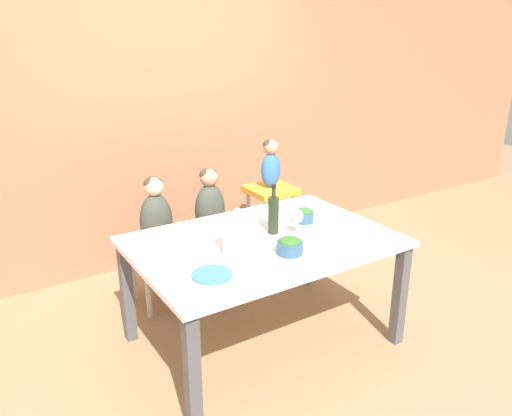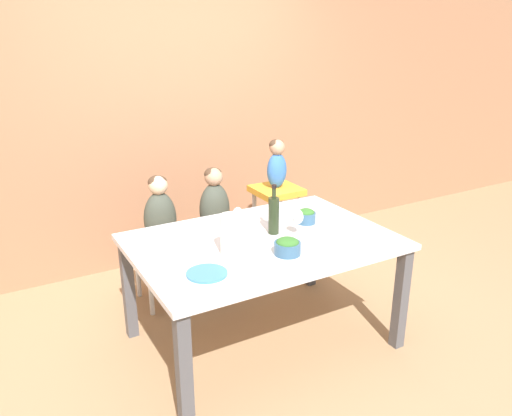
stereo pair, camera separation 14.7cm
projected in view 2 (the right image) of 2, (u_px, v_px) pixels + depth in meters
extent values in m
plane|color=#9E7A56|center=(262.00, 340.00, 3.33)|extent=(14.00, 14.00, 0.00)
cube|color=#9E6B4C|center=(169.00, 106.00, 4.15)|extent=(10.00, 0.06, 2.70)
cube|color=silver|center=(263.00, 242.00, 3.09)|extent=(1.59, 1.09, 0.03)
cube|color=#4C4C51|center=(184.00, 372.00, 2.47)|extent=(0.07, 0.07, 0.69)
cube|color=#4C4C51|center=(401.00, 299.00, 3.16)|extent=(0.07, 0.07, 0.69)
cube|color=#4C4C51|center=(128.00, 289.00, 3.27)|extent=(0.07, 0.07, 0.69)
cube|color=#4C4C51|center=(311.00, 244.00, 3.95)|extent=(0.07, 0.07, 0.69)
cylinder|color=silver|center=(151.00, 289.00, 3.56)|extent=(0.04, 0.04, 0.41)
cylinder|color=silver|center=(191.00, 279.00, 3.71)|extent=(0.04, 0.04, 0.41)
cylinder|color=silver|center=(138.00, 272.00, 3.82)|extent=(0.04, 0.04, 0.41)
cylinder|color=silver|center=(176.00, 263.00, 3.96)|extent=(0.04, 0.04, 0.41)
cube|color=#2D2D33|center=(162.00, 248.00, 3.68)|extent=(0.42, 0.42, 0.05)
cylinder|color=silver|center=(206.00, 275.00, 3.76)|extent=(0.04, 0.04, 0.41)
cylinder|color=silver|center=(243.00, 266.00, 3.91)|extent=(0.04, 0.04, 0.41)
cylinder|color=silver|center=(190.00, 260.00, 4.02)|extent=(0.04, 0.04, 0.41)
cylinder|color=silver|center=(225.00, 252.00, 4.16)|extent=(0.04, 0.04, 0.41)
cube|color=#2D2D33|center=(215.00, 237.00, 3.89)|extent=(0.42, 0.42, 0.05)
cylinder|color=silver|center=(271.00, 242.00, 4.00)|extent=(0.04, 0.04, 0.70)
cylinder|color=silver|center=(298.00, 235.00, 4.13)|extent=(0.04, 0.04, 0.70)
cylinder|color=silver|center=(254.00, 231.00, 4.22)|extent=(0.04, 0.04, 0.70)
cylinder|color=silver|center=(281.00, 225.00, 4.34)|extent=(0.04, 0.04, 0.70)
cube|color=gold|center=(277.00, 190.00, 4.05)|extent=(0.36, 0.35, 0.05)
ellipsoid|color=#3D4238|center=(160.00, 219.00, 3.61)|extent=(0.24, 0.18, 0.41)
sphere|color=#D6AD89|center=(158.00, 185.00, 3.52)|extent=(0.14, 0.14, 0.14)
ellipsoid|color=#473323|center=(157.00, 182.00, 3.52)|extent=(0.14, 0.13, 0.10)
ellipsoid|color=#3D4238|center=(215.00, 209.00, 3.81)|extent=(0.24, 0.18, 0.41)
sphere|color=tan|center=(214.00, 177.00, 3.72)|extent=(0.14, 0.14, 0.14)
ellipsoid|color=#473323|center=(213.00, 174.00, 3.72)|extent=(0.14, 0.13, 0.10)
ellipsoid|color=#3366B2|center=(277.00, 170.00, 3.99)|extent=(0.17, 0.13, 0.29)
sphere|color=tan|center=(277.00, 147.00, 3.93)|extent=(0.12, 0.12, 0.12)
ellipsoid|color=#473323|center=(277.00, 145.00, 3.93)|extent=(0.12, 0.12, 0.09)
cylinder|color=#232D19|center=(274.00, 216.00, 3.14)|extent=(0.07, 0.07, 0.24)
cylinder|color=#232D19|center=(274.00, 191.00, 3.08)|extent=(0.03, 0.03, 0.08)
cylinder|color=black|center=(274.00, 186.00, 3.07)|extent=(0.03, 0.03, 0.02)
cylinder|color=white|center=(230.00, 235.00, 2.84)|extent=(0.12, 0.12, 0.24)
cylinder|color=white|center=(297.00, 235.00, 3.15)|extent=(0.06, 0.06, 0.00)
cylinder|color=white|center=(298.00, 229.00, 3.13)|extent=(0.01, 0.01, 0.07)
ellipsoid|color=white|center=(298.00, 217.00, 3.11)|extent=(0.07, 0.07, 0.09)
cylinder|color=white|center=(238.00, 232.00, 3.19)|extent=(0.06, 0.06, 0.00)
cylinder|color=white|center=(238.00, 227.00, 3.18)|extent=(0.01, 0.01, 0.07)
ellipsoid|color=white|center=(238.00, 214.00, 3.15)|extent=(0.07, 0.07, 0.09)
cylinder|color=#335675|center=(287.00, 248.00, 2.87)|extent=(0.16, 0.16, 0.07)
ellipsoid|color=#336628|center=(288.00, 242.00, 2.86)|extent=(0.13, 0.13, 0.05)
cylinder|color=#335675|center=(306.00, 218.00, 3.34)|extent=(0.13, 0.13, 0.07)
ellipsoid|color=#336628|center=(306.00, 212.00, 3.32)|extent=(0.11, 0.11, 0.05)
cylinder|color=teal|center=(207.00, 273.00, 2.64)|extent=(0.22, 0.22, 0.01)
cylinder|color=silver|center=(176.00, 236.00, 3.12)|extent=(0.22, 0.22, 0.01)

